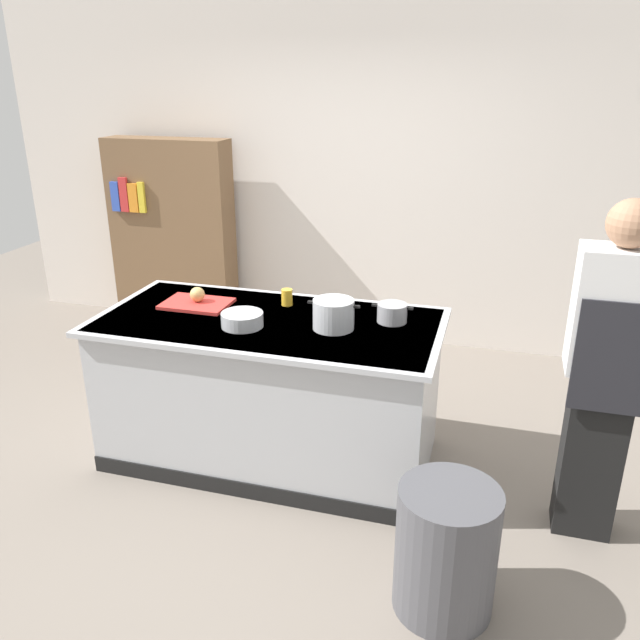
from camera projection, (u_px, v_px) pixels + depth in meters
name	position (u px, v px, depth m)	size (l,w,h in m)	color
ground_plane	(273.00, 454.00, 3.98)	(10.00, 10.00, 0.00)	slate
back_wall	(354.00, 165.00, 5.31)	(6.40, 0.12, 3.00)	silver
counter_island	(270.00, 388.00, 3.81)	(1.98, 0.98, 0.90)	#B7BABF
cutting_board	(197.00, 304.00, 3.87)	(0.40, 0.28, 0.02)	red
onion	(197.00, 294.00, 3.86)	(0.09, 0.09, 0.09)	tan
stock_pot	(333.00, 314.00, 3.50)	(0.29, 0.23, 0.17)	#B7BABF
sauce_pan	(392.00, 313.00, 3.60)	(0.23, 0.17, 0.11)	#99999E
mixing_bowl	(242.00, 320.00, 3.54)	(0.23, 0.23, 0.08)	#B7BABF
juice_cup	(287.00, 297.00, 3.86)	(0.07, 0.07, 0.10)	yellow
trash_bin	(446.00, 550.00, 2.75)	(0.44, 0.44, 0.60)	#4C4C51
person_chef	(606.00, 369.00, 3.01)	(0.38, 0.25, 1.72)	black
bookshelf	(173.00, 237.00, 5.69)	(1.10, 0.31, 1.70)	brown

